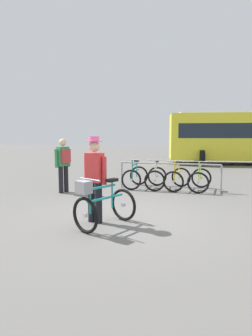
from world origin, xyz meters
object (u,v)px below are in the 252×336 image
racked_bike_white (156,177)px  racked_bike_lime (200,179)px  pedestrian_with_backpack (63,162)px  featured_bicycle (102,205)px  racked_bike_yellow (177,178)px  person_with_featured_bike (95,176)px  racked_bike_teal (135,176)px

racked_bike_white → racked_bike_lime: 1.40m
pedestrian_with_backpack → featured_bicycle: bearing=-51.5°
racked_bike_yellow → person_with_featured_bike: (-1.32, -3.94, 0.58)m
featured_bicycle → pedestrian_with_backpack: bearing=128.5°
featured_bicycle → racked_bike_teal: bearing=94.5°
racked_bike_yellow → person_with_featured_bike: person_with_featured_bike is taller
racked_bike_teal → featured_bicycle: 4.25m
racked_bike_lime → person_with_featured_bike: (-2.02, -3.93, 0.58)m
racked_bike_lime → featured_bicycle: size_ratio=0.92×
racked_bike_white → pedestrian_with_backpack: 3.01m
racked_bike_teal → racked_bike_yellow: bearing=-0.8°
person_with_featured_bike → pedestrian_with_backpack: 3.22m
racked_bike_yellow → featured_bicycle: (-1.07, -4.22, 0.08)m
featured_bicycle → person_with_featured_bike: 0.63m
racked_bike_teal → racked_bike_white: size_ratio=0.97×
featured_bicycle → pedestrian_with_backpack: size_ratio=0.77×
racked_bike_teal → racked_bike_lime: bearing=-0.8°
featured_bicycle → pedestrian_with_backpack: (-2.23, 2.81, 0.49)m
racked_bike_yellow → pedestrian_with_backpack: pedestrian_with_backpack is taller
racked_bike_teal → racked_bike_white: (0.70, -0.01, 0.00)m
racked_bike_yellow → person_with_featured_bike: size_ratio=0.69×
featured_bicycle → person_with_featured_bike: bearing=131.9°
racked_bike_lime → person_with_featured_bike: size_ratio=0.67×
racked_bike_yellow → racked_bike_lime: size_ratio=1.03×
racked_bike_white → pedestrian_with_backpack: size_ratio=0.71×
racked_bike_yellow → featured_bicycle: same height
racked_bike_white → racked_bike_lime: bearing=-0.8°
featured_bicycle → racked_bike_white: bearing=85.0°
racked_bike_yellow → racked_bike_lime: bearing=-0.8°
racked_bike_teal → person_with_featured_bike: size_ratio=0.65×
featured_bicycle → pedestrian_with_backpack: pedestrian_with_backpack is taller
racked_bike_teal → racked_bike_lime: same height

